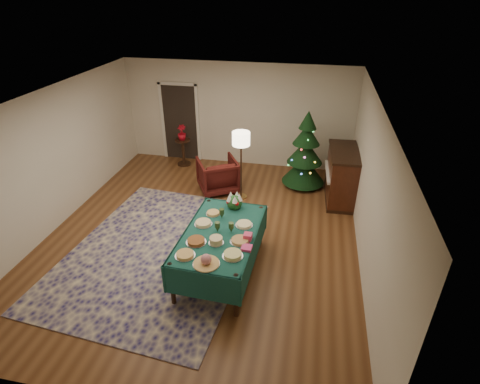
% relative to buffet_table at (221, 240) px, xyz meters
% --- Properties ---
extents(room_shell, '(7.00, 7.00, 7.00)m').
position_rel_buffet_table_xyz_m(room_shell, '(-0.62, 0.94, 0.71)').
color(room_shell, '#593319').
rests_on(room_shell, ground).
extents(doorway, '(1.08, 0.04, 2.16)m').
position_rel_buffet_table_xyz_m(doorway, '(-2.22, 4.42, 0.45)').
color(doorway, black).
rests_on(doorway, ground).
extents(rug, '(3.55, 4.46, 0.02)m').
position_rel_buffet_table_xyz_m(rug, '(-1.24, 0.28, -0.63)').
color(rug, '#1A1550').
rests_on(rug, ground).
extents(buffet_table, '(1.29, 2.11, 0.80)m').
position_rel_buffet_table_xyz_m(buffet_table, '(0.00, 0.00, 0.00)').
color(buffet_table, black).
rests_on(buffet_table, ground).
extents(platter_0, '(0.31, 0.31, 0.05)m').
position_rel_buffet_table_xyz_m(platter_0, '(-0.37, -0.69, 0.18)').
color(platter_0, silver).
rests_on(platter_0, buffet_table).
extents(platter_1, '(0.40, 0.40, 0.17)m').
position_rel_buffet_table_xyz_m(platter_1, '(-0.01, -0.81, 0.22)').
color(platter_1, silver).
rests_on(platter_1, buffet_table).
extents(platter_2, '(0.32, 0.32, 0.07)m').
position_rel_buffet_table_xyz_m(platter_2, '(0.33, -0.56, 0.19)').
color(platter_2, silver).
rests_on(platter_2, buffet_table).
extents(platter_3, '(0.33, 0.33, 0.06)m').
position_rel_buffet_table_xyz_m(platter_3, '(-0.31, -0.34, 0.19)').
color(platter_3, silver).
rests_on(platter_3, buffet_table).
extents(platter_4, '(0.24, 0.24, 0.11)m').
position_rel_buffet_table_xyz_m(platter_4, '(0.01, -0.29, 0.21)').
color(platter_4, silver).
rests_on(platter_4, buffet_table).
extents(platter_5, '(0.32, 0.32, 0.04)m').
position_rel_buffet_table_xyz_m(platter_5, '(0.37, -0.18, 0.18)').
color(platter_5, silver).
rests_on(platter_5, buffet_table).
extents(platter_6, '(0.31, 0.31, 0.06)m').
position_rel_buffet_table_xyz_m(platter_6, '(-0.34, 0.17, 0.19)').
color(platter_6, silver).
rests_on(platter_6, buffet_table).
extents(platter_7, '(0.30, 0.30, 0.04)m').
position_rel_buffet_table_xyz_m(platter_7, '(0.35, 0.28, 0.18)').
color(platter_7, silver).
rests_on(platter_7, buffet_table).
extents(platter_8, '(0.26, 0.26, 0.04)m').
position_rel_buffet_table_xyz_m(platter_8, '(-0.26, 0.52, 0.18)').
color(platter_8, silver).
rests_on(platter_8, buffet_table).
extents(goblet_0, '(0.09, 0.09, 0.19)m').
position_rel_buffet_table_xyz_m(goblet_0, '(-0.08, 0.42, 0.26)').
color(goblet_0, '#2D471E').
rests_on(goblet_0, buffet_table).
extents(goblet_1, '(0.09, 0.09, 0.19)m').
position_rel_buffet_table_xyz_m(goblet_1, '(0.18, 0.04, 0.26)').
color(goblet_1, '#2D471E').
rests_on(goblet_1, buffet_table).
extents(goblet_2, '(0.09, 0.09, 0.19)m').
position_rel_buffet_table_xyz_m(goblet_2, '(-0.05, 0.01, 0.26)').
color(goblet_2, '#2D471E').
rests_on(goblet_2, buffet_table).
extents(napkin_stack, '(0.17, 0.17, 0.04)m').
position_rel_buffet_table_xyz_m(napkin_stack, '(0.50, -0.34, 0.18)').
color(napkin_stack, '#E23F81').
rests_on(napkin_stack, buffet_table).
extents(gift_box, '(0.13, 0.13, 0.11)m').
position_rel_buffet_table_xyz_m(gift_box, '(0.48, -0.10, 0.21)').
color(gift_box, '#E63F6D').
rests_on(gift_box, buffet_table).
extents(centerpiece, '(0.29, 0.29, 0.33)m').
position_rel_buffet_table_xyz_m(centerpiece, '(0.07, 0.80, 0.30)').
color(centerpiece, '#1E4C1E').
rests_on(centerpiece, buffet_table).
extents(armchair, '(1.15, 1.13, 0.89)m').
position_rel_buffet_table_xyz_m(armchair, '(-0.77, 2.78, -0.20)').
color(armchair, '#41110E').
rests_on(armchair, ground).
extents(floor_lamp, '(0.39, 0.39, 1.60)m').
position_rel_buffet_table_xyz_m(floor_lamp, '(-0.16, 2.55, 0.72)').
color(floor_lamp, '#A57F3F').
rests_on(floor_lamp, ground).
extents(side_table, '(0.41, 0.41, 0.72)m').
position_rel_buffet_table_xyz_m(side_table, '(-2.05, 4.00, -0.29)').
color(side_table, black).
rests_on(side_table, ground).
extents(potted_plant, '(0.23, 0.40, 0.23)m').
position_rel_buffet_table_xyz_m(potted_plant, '(-2.05, 4.00, 0.19)').
color(potted_plant, '#AB0C1A').
rests_on(potted_plant, side_table).
extents(christmas_tree, '(1.19, 1.19, 1.88)m').
position_rel_buffet_table_xyz_m(christmas_tree, '(1.22, 3.47, 0.20)').
color(christmas_tree, black).
rests_on(christmas_tree, ground).
extents(piano, '(0.71, 1.41, 1.20)m').
position_rel_buffet_table_xyz_m(piano, '(2.07, 2.93, -0.06)').
color(piano, black).
rests_on(piano, ground).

